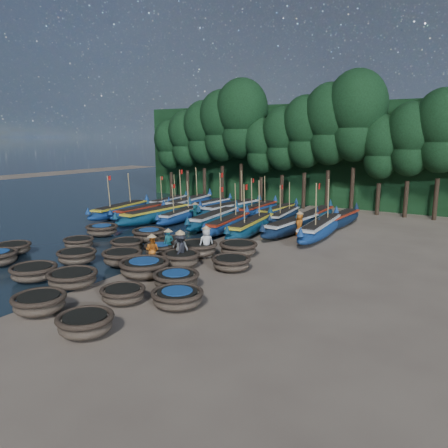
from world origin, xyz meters
The scene contains 61 objects.
ground centered at (0.00, 0.00, 0.00)m, with size 120.00×120.00×0.00m, color #7B6C5A.
foliage_wall centered at (0.00, 23.50, 5.00)m, with size 40.00×3.00×10.00m, color black.
coracle_3 centered at (0.94, -9.61, 0.44)m, with size 2.29×2.29×0.77m.
coracle_4 centered at (3.97, -9.99, 0.44)m, with size 2.00×2.00×0.76m.
coracle_6 centered at (-2.78, -7.24, 0.43)m, with size 2.31×2.31×0.75m.
coracle_7 centered at (-0.45, -6.89, 0.43)m, with size 2.36×2.36×0.75m.
coracle_8 centered at (2.90, -7.10, 0.38)m, with size 2.07×2.07×0.67m.
coracle_9 centered at (5.10, -6.30, 0.41)m, with size 2.34×2.34×0.71m.
coracle_10 centered at (-8.05, -4.87, 0.38)m, with size 2.42×2.42×0.66m.
coracle_11 centered at (-3.32, -4.23, 0.43)m, with size 2.46×2.46×0.75m.
coracle_12 centered at (-0.93, -3.23, 0.47)m, with size 2.61×2.61×0.83m.
coracle_13 centered at (1.34, -4.04, 0.48)m, with size 2.62×2.62×0.83m.
coracle_14 centered at (3.70, -4.57, 0.44)m, with size 2.58×2.58×0.76m.
coracle_15 centered at (-5.83, -1.98, 0.39)m, with size 2.24×2.24×0.68m.
coracle_16 centered at (-2.87, -0.84, 0.40)m, with size 2.50×2.50×0.71m.
coracle_17 centered at (-0.45, -0.70, 0.42)m, with size 1.97×1.97×0.73m.
coracle_18 centered at (1.85, -1.75, 0.46)m, with size 2.11×2.11×0.80m.
coracle_19 centered at (4.42, -0.90, 0.40)m, with size 2.04×2.04×0.71m.
coracle_20 centered at (-7.31, 1.28, 0.44)m, with size 2.47×2.47×0.76m.
coracle_21 centered at (-3.40, 1.72, 0.48)m, with size 2.29×2.29×0.82m.
coracle_22 centered at (-1.04, 1.11, 0.39)m, with size 1.73×1.73×0.68m.
coracle_23 centered at (1.39, 0.43, 0.47)m, with size 2.66×2.66×0.83m.
coracle_24 centered at (3.36, 1.70, 0.47)m, with size 2.50×2.50×0.82m.
long_boat_0 centered at (-11.63, 7.44, 0.58)m, with size 2.68×8.55×3.66m.
long_boat_1 centered at (-9.85, 8.20, 0.52)m, with size 1.43×7.78×1.37m.
long_boat_2 centered at (-7.42, 7.21, 0.61)m, with size 1.96×9.12×1.61m.
long_boat_3 centered at (-5.87, 8.42, 0.51)m, with size 2.36×7.45×3.20m.
long_boat_4 centered at (-2.51, 8.26, 0.58)m, with size 2.41×8.67×1.53m.
long_boat_5 centered at (-0.72, 7.28, 0.54)m, with size 2.32×7.93×3.39m.
long_boat_6 centered at (1.26, 7.18, 0.59)m, with size 2.52×8.67×3.71m.
long_boat_7 centered at (3.62, 8.94, 0.58)m, with size 2.18×8.57×1.51m.
long_boat_8 centered at (5.72, 8.87, 0.62)m, with size 2.16×9.13×3.89m.
long_boat_9 centered at (-11.45, 13.76, 0.50)m, with size 2.13×7.32×3.13m.
long_boat_10 centered at (-8.75, 13.46, 0.62)m, with size 2.62×9.16×3.91m.
long_boat_11 centered at (-6.81, 13.92, 0.51)m, with size 1.67×7.60×1.34m.
long_boat_12 centered at (-3.79, 12.97, 0.61)m, with size 2.66×9.01×3.85m.
long_boat_13 centered at (-1.80, 14.16, 0.54)m, with size 1.61×7.98×3.39m.
long_boat_14 centered at (-0.03, 14.47, 0.49)m, with size 1.77×7.24×1.28m.
long_boat_15 centered at (1.38, 12.56, 0.50)m, with size 2.11×7.39×3.16m.
long_boat_16 centered at (3.65, 13.46, 0.56)m, with size 1.60×8.39×1.48m.
long_boat_17 centered at (5.76, 13.00, 0.55)m, with size 1.90×8.26×1.46m.
fisherman_0 centered at (2.02, 0.40, 0.94)m, with size 0.95×1.03×1.97m.
fisherman_1 centered at (-0.02, -0.46, 0.89)m, with size 0.66×0.56×1.74m.
fisherman_2 centered at (0.31, -2.24, 0.86)m, with size 0.90×0.76×1.81m.
fisherman_3 centered at (1.74, -1.64, 0.94)m, with size 0.97×1.31×2.01m.
fisherman_4 centered at (1.55, -1.40, 0.96)m, with size 1.11×0.58×2.01m.
fisherman_5 centered at (-4.88, 9.03, 0.79)m, with size 1.44×0.73×1.69m.
fisherman_6 centered at (4.47, 8.20, 0.90)m, with size 0.90×0.98×1.89m.
tree_0 centered at (-16.00, 20.00, 5.97)m, with size 3.68×3.68×8.68m.
tree_1 centered at (-13.70, 20.00, 6.65)m, with size 4.09×4.09×9.65m.
tree_2 centered at (-11.40, 20.00, 7.32)m, with size 4.51×4.51×10.63m.
tree_3 centered at (-9.10, 20.00, 8.00)m, with size 4.92×4.92×11.60m.
tree_4 centered at (-6.80, 20.00, 8.67)m, with size 5.34×5.34×12.58m.
tree_5 centered at (-4.50, 20.00, 5.97)m, with size 3.68×3.68×8.68m.
tree_6 centered at (-2.20, 20.00, 6.65)m, with size 4.09×4.09×9.65m.
tree_7 centered at (0.10, 20.00, 7.32)m, with size 4.51×4.51×10.63m.
tree_8 centered at (2.40, 20.00, 8.00)m, with size 4.92×4.92×11.60m.
tree_9 centered at (4.70, 20.00, 8.67)m, with size 5.34×5.34×12.58m.
tree_10 centered at (7.00, 20.00, 5.97)m, with size 3.68×3.68×8.68m.
tree_11 centered at (9.30, 20.00, 6.65)m, with size 4.09×4.09×9.65m.
tree_12 centered at (11.60, 20.00, 7.32)m, with size 4.51×4.51×10.63m.
Camera 1 is at (15.42, -19.46, 6.73)m, focal length 35.00 mm.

